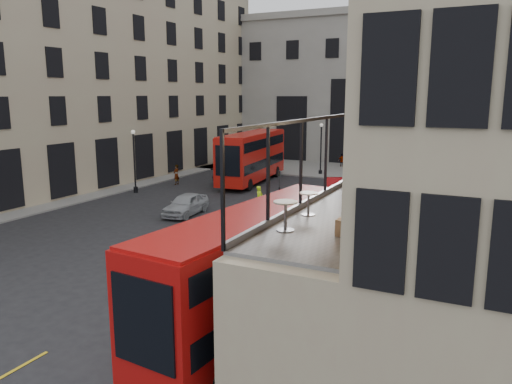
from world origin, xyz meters
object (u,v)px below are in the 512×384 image
at_px(cafe_table_near, 286,211).
at_px(cafe_chair_d, 392,188).
at_px(pedestrian_c, 342,161).
at_px(pedestrian_e, 176,175).
at_px(pedestrian_a, 257,160).
at_px(car_c, 238,174).
at_px(car_a, 186,204).
at_px(traffic_light_far, 216,153).
at_px(bus_far, 252,155).
at_px(street_lamp_b, 321,152).
at_px(cafe_table_mid, 309,200).
at_px(bicycle, 261,210).
at_px(cafe_table_far, 351,185).
at_px(cafe_chair_a, 345,226).
at_px(street_lamp_a, 135,165).
at_px(car_b, 336,188).
at_px(cyclist, 259,199).
at_px(traffic_light_near, 279,193).
at_px(cafe_chair_c, 367,209).
at_px(bus_near, 257,265).
at_px(pedestrian_b, 267,164).
at_px(cafe_chair_b, 372,218).
at_px(pedestrian_d, 388,168).

height_order(cafe_table_near, cafe_chair_d, cafe_table_near).
xyz_separation_m(pedestrian_c, pedestrian_e, (-10.60, -17.30, 0.15)).
bearing_deg(pedestrian_c, pedestrian_a, 0.98).
bearing_deg(car_c, car_a, 127.66).
height_order(traffic_light_far, bus_far, bus_far).
bearing_deg(street_lamp_b, cafe_table_mid, -71.60).
bearing_deg(car_a, bicycle, 17.52).
bearing_deg(cafe_table_far, cafe_chair_a, -76.05).
bearing_deg(cafe_table_mid, pedestrian_c, 105.17).
relative_size(street_lamp_a, cafe_chair_d, 6.83).
distance_m(cafe_table_far, cafe_chair_a, 4.93).
bearing_deg(street_lamp_b, pedestrian_e, -131.78).
distance_m(car_b, cyclist, 7.95).
distance_m(traffic_light_near, cafe_chair_c, 14.89).
bearing_deg(traffic_light_near, cafe_table_mid, -62.76).
bearing_deg(street_lamp_a, bus_near, -41.53).
distance_m(bus_near, car_c, 30.74).
distance_m(car_c, cafe_table_near, 34.22).
bearing_deg(car_a, traffic_light_near, -14.79).
height_order(pedestrian_a, pedestrian_c, pedestrian_a).
bearing_deg(car_c, cafe_chair_d, 154.51).
relative_size(traffic_light_far, pedestrian_c, 2.41).
bearing_deg(car_b, cafe_table_far, -94.32).
bearing_deg(cafe_chair_c, pedestrian_b, 119.81).
xyz_separation_m(traffic_light_far, car_c, (3.36, -1.45, -1.67)).
xyz_separation_m(bus_near, cafe_chair_b, (4.12, -0.95, 2.37)).
xyz_separation_m(traffic_light_near, pedestrian_c, (-4.49, 28.00, -1.64)).
height_order(cafe_chair_a, cafe_chair_b, cafe_chair_a).
bearing_deg(car_c, cafe_table_mid, 147.11).
bearing_deg(traffic_light_far, cafe_chair_b, -52.15).
xyz_separation_m(street_lamp_a, pedestrian_e, (0.90, 4.70, -1.46)).
xyz_separation_m(car_b, pedestrian_e, (-15.00, -1.02, 0.16)).
relative_size(cafe_table_mid, cafe_chair_a, 0.85).
height_order(traffic_light_far, car_c, traffic_light_far).
relative_size(pedestrian_d, pedestrian_e, 1.03).
bearing_deg(cafe_chair_a, pedestrian_a, 119.30).
relative_size(traffic_light_near, pedestrian_b, 1.96).
height_order(cyclist, cafe_table_mid, cafe_table_mid).
bearing_deg(pedestrian_b, bus_far, -143.88).
height_order(pedestrian_a, cafe_chair_b, cafe_chair_b).
height_order(traffic_light_far, cafe_chair_a, cafe_chair_a).
relative_size(traffic_light_far, street_lamp_b, 0.71).
distance_m(bus_near, cafe_chair_d, 5.91).
bearing_deg(traffic_light_far, bus_near, -56.69).
bearing_deg(pedestrian_b, pedestrian_e, 179.26).
bearing_deg(car_b, cyclist, -138.38).
distance_m(car_a, pedestrian_c, 26.93).
relative_size(street_lamp_b, cafe_table_far, 7.28).
distance_m(pedestrian_c, cafe_table_far, 39.60).
distance_m(bus_far, car_b, 9.95).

